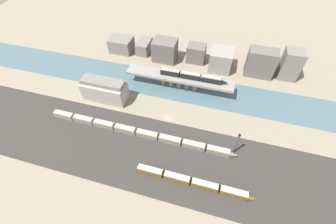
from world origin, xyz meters
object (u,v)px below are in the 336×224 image
Objects in this scene: train_on_bridge at (193,76)px; warehouse_building at (105,90)px; train_yard_mid at (139,132)px; signal_tower at (236,144)px; train_yard_near at (193,182)px.

warehouse_building is (-47.51, -21.31, -3.88)m from train_on_bridge.
signal_tower is (48.08, 2.20, 5.68)m from train_yard_mid.
signal_tower is (28.90, -39.31, -3.00)m from train_on_bridge.
train_on_bridge is 2.70× the size of signal_tower.
signal_tower is at bearing -13.26° from warehouse_building.
train_on_bridge is 1.61× the size of warehouse_building.
signal_tower is at bearing -53.67° from train_on_bridge.
signal_tower reaches higher than warehouse_building.
train_on_bridge is 48.88m from signal_tower.
train_yard_mid is 3.96× the size of warehouse_building.
train_yard_near is 2.09× the size of warehouse_building.
signal_tower is (76.41, -18.00, 0.88)m from warehouse_building.
train_on_bridge is at bearing 102.51° from train_yard_near.
train_on_bridge reaches higher than train_yard_near.
train_yard_mid is 48.46m from signal_tower.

